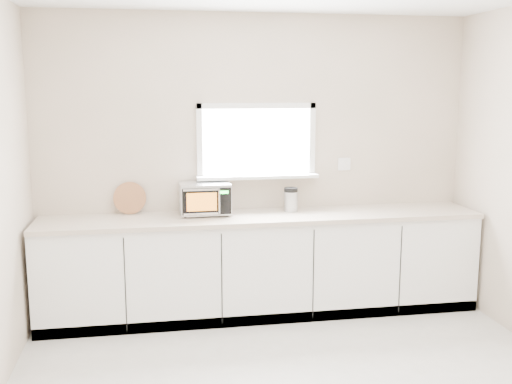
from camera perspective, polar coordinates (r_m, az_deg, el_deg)
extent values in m
cube|color=beige|center=(5.56, 0.01, 2.81)|extent=(4.00, 0.02, 2.70)
cube|color=white|center=(5.52, 0.04, 4.85)|extent=(1.00, 0.02, 0.60)
cube|color=white|center=(5.50, 0.15, 1.47)|extent=(1.12, 0.16, 0.03)
cube|color=white|center=(5.49, 0.06, 8.22)|extent=(1.10, 0.04, 0.05)
cube|color=white|center=(5.54, 0.06, 1.49)|extent=(1.10, 0.04, 0.05)
cube|color=white|center=(5.44, -5.41, 4.73)|extent=(0.05, 0.04, 0.70)
cube|color=white|center=(5.62, 5.36, 4.90)|extent=(0.05, 0.04, 0.70)
cube|color=white|center=(5.76, 8.40, 2.65)|extent=(0.12, 0.01, 0.12)
cube|color=white|center=(5.46, 0.56, -7.10)|extent=(3.92, 0.60, 0.88)
cube|color=beige|center=(5.33, 0.59, -2.40)|extent=(3.92, 0.64, 0.04)
cylinder|color=black|center=(5.24, -6.75, -2.40)|extent=(0.02, 0.02, 0.01)
cylinder|color=black|center=(5.49, -6.95, -1.82)|extent=(0.02, 0.02, 0.01)
cylinder|color=black|center=(5.27, -2.73, -2.25)|extent=(0.02, 0.02, 0.01)
cylinder|color=black|center=(5.53, -3.12, -1.68)|extent=(0.02, 0.02, 0.01)
cube|color=#BABDC2|center=(5.35, -4.91, -0.58)|extent=(0.45, 0.34, 0.26)
cube|color=black|center=(5.18, -4.70, -0.92)|extent=(0.42, 0.02, 0.23)
cube|color=orange|center=(5.17, -5.18, -0.95)|extent=(0.26, 0.01, 0.16)
cylinder|color=silver|center=(5.17, -3.51, -0.93)|extent=(0.02, 0.02, 0.21)
cube|color=black|center=(5.20, -3.06, -0.87)|extent=(0.11, 0.01, 0.23)
cube|color=#19FF33|center=(5.18, -3.05, -0.02)|extent=(0.07, 0.01, 0.02)
cube|color=silver|center=(5.33, -4.93, 0.86)|extent=(0.45, 0.34, 0.01)
cube|color=#49301A|center=(5.36, -4.36, -0.85)|extent=(0.09, 0.20, 0.24)
cube|color=black|center=(5.29, -4.63, 0.08)|extent=(0.01, 0.04, 0.09)
cube|color=black|center=(5.29, -4.33, 0.19)|extent=(0.01, 0.04, 0.09)
cube|color=black|center=(5.30, -4.02, 0.00)|extent=(0.01, 0.04, 0.09)
cube|color=black|center=(5.29, -4.48, 0.39)|extent=(0.01, 0.04, 0.09)
cube|color=black|center=(5.29, -4.13, 0.40)|extent=(0.01, 0.04, 0.09)
cylinder|color=#AD6343|center=(5.46, -11.93, -0.56)|extent=(0.29, 0.07, 0.29)
cylinder|color=#BABDC2|center=(5.48, 3.34, -0.90)|extent=(0.14, 0.14, 0.18)
cylinder|color=black|center=(5.46, 3.35, 0.25)|extent=(0.14, 0.14, 0.04)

